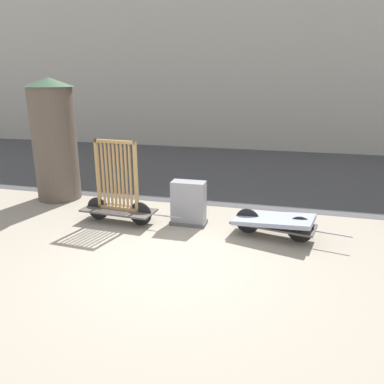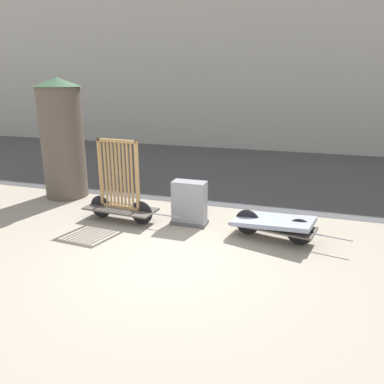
# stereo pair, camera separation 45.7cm
# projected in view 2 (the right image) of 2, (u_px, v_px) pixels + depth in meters

# --- Properties ---
(ground_plane) EXTENTS (60.00, 60.00, 0.00)m
(ground_plane) POSITION_uv_depth(u_px,v_px,m) (167.00, 260.00, 6.98)
(ground_plane) COLOR gray
(road_strip) EXTENTS (56.00, 8.50, 0.01)m
(road_strip) POSITION_uv_depth(u_px,v_px,m) (241.00, 170.00, 13.80)
(road_strip) COLOR #424244
(road_strip) RESTS_ON ground_plane
(building_facade) EXTENTS (48.00, 4.00, 10.52)m
(building_facade) POSITION_uv_depth(u_px,v_px,m) (269.00, 35.00, 17.97)
(building_facade) COLOR #B2ADA3
(building_facade) RESTS_ON ground_plane
(bike_cart_with_bedframe) EXTENTS (2.44, 0.82, 1.94)m
(bike_cart_with_bedframe) POSITION_uv_depth(u_px,v_px,m) (120.00, 195.00, 8.72)
(bike_cart_with_bedframe) COLOR #4C4742
(bike_cart_with_bedframe) RESTS_ON ground_plane
(bike_cart_with_mattress) EXTENTS (2.44, 1.11, 0.55)m
(bike_cart_with_mattress) POSITION_uv_depth(u_px,v_px,m) (273.00, 223.00, 7.78)
(bike_cart_with_mattress) COLOR #4C4742
(bike_cart_with_mattress) RESTS_ON ground_plane
(utility_cabinet) EXTENTS (0.83, 0.43, 1.02)m
(utility_cabinet) POSITION_uv_depth(u_px,v_px,m) (189.00, 205.00, 8.57)
(utility_cabinet) COLOR #4C4C4C
(utility_cabinet) RESTS_ON ground_plane
(advertising_column) EXTENTS (1.30, 1.30, 3.28)m
(advertising_column) POSITION_uv_depth(u_px,v_px,m) (62.00, 138.00, 10.33)
(advertising_column) COLOR brown
(advertising_column) RESTS_ON ground_plane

